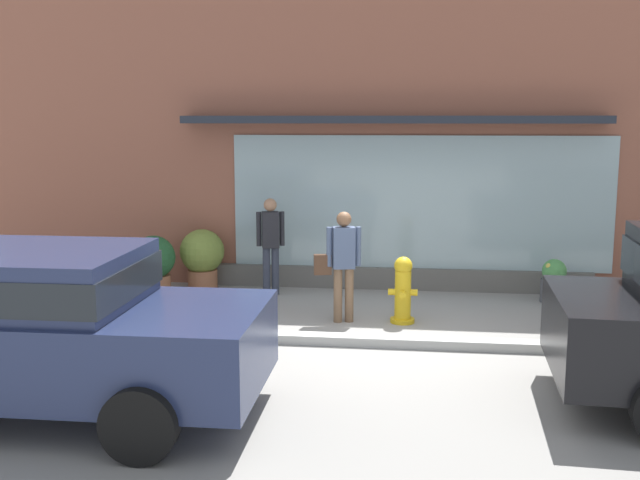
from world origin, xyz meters
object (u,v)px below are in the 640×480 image
(pedestrian_passerby, at_px, (271,240))
(potted_plant_window_center, at_px, (202,256))
(potted_plant_near_hydrant, at_px, (554,281))
(fire_hydrant, at_px, (403,290))
(parked_car_navy, at_px, (23,321))
(pedestrian_with_handbag, at_px, (342,259))
(potted_plant_low_front, at_px, (154,262))

(pedestrian_passerby, distance_m, potted_plant_window_center, 1.30)
(pedestrian_passerby, bearing_deg, potted_plant_near_hydrant, -14.73)
(fire_hydrant, xyz_separation_m, potted_plant_near_hydrant, (2.28, 1.44, -0.14))
(parked_car_navy, bearing_deg, potted_plant_near_hydrant, 40.93)
(parked_car_navy, height_order, potted_plant_window_center, parked_car_navy)
(fire_hydrant, height_order, potted_plant_window_center, potted_plant_window_center)
(pedestrian_passerby, relative_size, parked_car_navy, 0.35)
(parked_car_navy, bearing_deg, pedestrian_passerby, 74.21)
(potted_plant_near_hydrant, bearing_deg, pedestrian_passerby, -179.72)
(pedestrian_passerby, bearing_deg, pedestrian_with_handbag, -64.32)
(potted_plant_low_front, xyz_separation_m, potted_plant_window_center, (0.66, 0.49, 0.04))
(pedestrian_with_handbag, bearing_deg, pedestrian_passerby, -61.07)
(pedestrian_with_handbag, bearing_deg, potted_plant_near_hydrant, -165.91)
(pedestrian_passerby, relative_size, potted_plant_window_center, 1.57)
(parked_car_navy, distance_m, potted_plant_near_hydrant, 7.76)
(potted_plant_window_center, xyz_separation_m, potted_plant_near_hydrant, (5.62, -0.29, -0.22))
(potted_plant_window_center, bearing_deg, pedestrian_with_handbag, -35.81)
(pedestrian_passerby, bearing_deg, parked_car_navy, -120.31)
(pedestrian_with_handbag, height_order, parked_car_navy, parked_car_navy)
(fire_hydrant, relative_size, potted_plant_near_hydrant, 1.37)
(pedestrian_passerby, relative_size, potted_plant_near_hydrant, 2.30)
(pedestrian_passerby, bearing_deg, fire_hydrant, -48.84)
(fire_hydrant, bearing_deg, potted_plant_near_hydrant, 32.30)
(pedestrian_with_handbag, bearing_deg, potted_plant_low_front, -34.35)
(potted_plant_window_center, bearing_deg, potted_plant_low_front, -143.52)
(potted_plant_low_front, relative_size, potted_plant_window_center, 0.96)
(parked_car_navy, height_order, potted_plant_low_front, parked_car_navy)
(potted_plant_window_center, bearing_deg, fire_hydrant, -27.45)
(parked_car_navy, bearing_deg, pedestrian_with_handbag, 52.91)
(pedestrian_passerby, bearing_deg, potted_plant_low_front, 170.35)
(potted_plant_low_front, relative_size, potted_plant_near_hydrant, 1.40)
(potted_plant_low_front, bearing_deg, fire_hydrant, -17.30)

